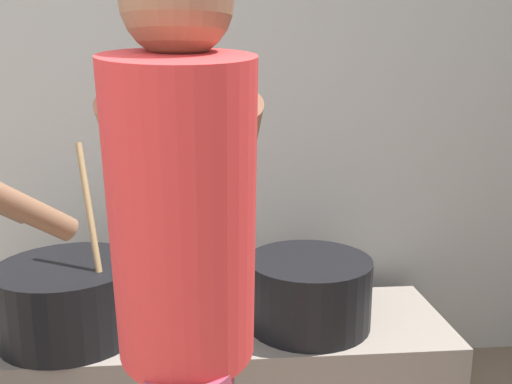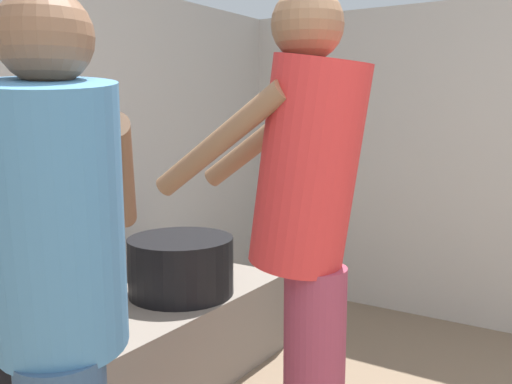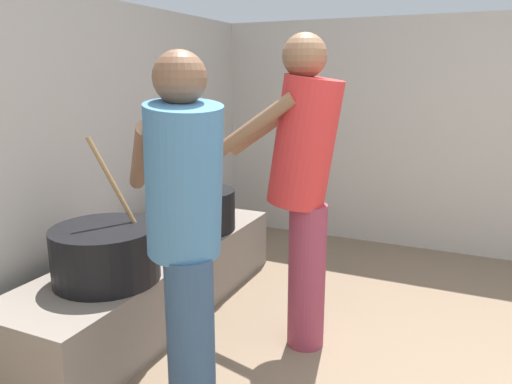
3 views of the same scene
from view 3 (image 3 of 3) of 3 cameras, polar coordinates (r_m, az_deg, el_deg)
block_enclosure_right at (r=4.31m, az=27.04°, el=5.50°), size 0.20×5.09×1.91m
hearth_ledge at (r=3.13m, az=-11.64°, el=-10.15°), size 2.07×0.60×0.41m
cooking_pot_main at (r=2.64m, az=-17.18°, el=-6.87°), size 0.55×0.55×0.74m
cooking_pot_secondary at (r=3.36m, az=-6.74°, el=-2.07°), size 0.50×0.50×0.27m
cook_in_blue_shirt at (r=1.95m, az=-8.31°, el=-3.55°), size 0.69×0.68×1.54m
cook_in_red_shirt at (r=2.50m, az=5.54°, el=1.95°), size 0.35×0.69×1.65m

